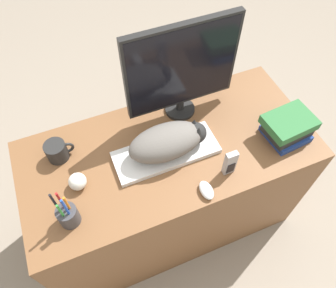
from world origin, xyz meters
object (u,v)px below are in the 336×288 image
Objects in this scene: keyboard at (166,152)px; book_stack at (288,127)px; computer_mouse at (206,190)px; phone at (230,163)px; coffee_mug at (57,151)px; monitor at (182,69)px; baseball at (78,182)px; pen_cup at (68,215)px; cat at (169,141)px.

book_stack reaches higher than keyboard.
keyboard is at bearing 108.99° from computer_mouse.
phone is at bearing 22.14° from computer_mouse.
coffee_mug reaches higher than computer_mouse.
monitor is 6.89× the size of baseball.
phone is (0.13, 0.05, 0.05)m from computer_mouse.
phone is at bearing -41.16° from keyboard.
computer_mouse is 0.52m from baseball.
coffee_mug is at bearing 104.60° from baseball.
pen_cup is (-0.61, -0.35, -0.21)m from monitor.
monitor is at bearing 52.73° from keyboard.
coffee_mug is at bearing 151.69° from phone.
pen_cup is at bearing -115.84° from baseball.
keyboard is 3.76× the size of coffee_mug.
cat is 0.48m from coffee_mug.
cat is at bearing 17.02° from pen_cup.
keyboard is 0.55m from book_stack.
book_stack is at bearing 11.88° from phone.
baseball is at bearing 154.46° from computer_mouse.
coffee_mug reaches higher than baseball.
phone reaches higher than computer_mouse.
book_stack reaches higher than coffee_mug.
coffee_mug is 1.01m from book_stack.
coffee_mug is (-0.59, -0.04, -0.22)m from monitor.
cat is at bearing 167.76° from book_stack.
computer_mouse is at bearing -74.29° from cat.
book_stack is (0.52, -0.11, -0.03)m from cat.
keyboard is 2.06× the size of pen_cup.
coffee_mug is 0.91× the size of phone.
book_stack is at bearing 1.78° from pen_cup.
cat is 2.59× the size of phone.
baseball is 0.54× the size of phone.
phone is at bearing -43.25° from cat.
monitor reaches higher than computer_mouse.
computer_mouse is at bearing -25.54° from baseball.
pen_cup reaches higher than book_stack.
monitor reaches higher than baseball.
cat reaches higher than coffee_mug.
phone reaches higher than keyboard.
coffee_mug is at bearing -175.91° from monitor.
phone is (0.21, -0.18, 0.05)m from keyboard.
cat is at bearing 1.30° from baseball.
baseball is at bearing 163.88° from phone.
book_stack is (0.92, -0.10, 0.02)m from baseball.
pen_cup is at bearing -178.22° from book_stack.
monitor is 2.26× the size of book_stack.
phone is (0.66, -0.04, 0.01)m from pen_cup.
cat is 1.56× the size of pen_cup.
monitor is 4.12× the size of coffee_mug.
monitor is at bearing 97.44° from phone.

